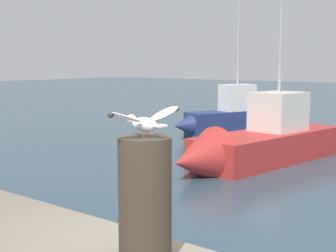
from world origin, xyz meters
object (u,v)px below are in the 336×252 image
mooring_post (145,199)px  seagull (144,120)px  boat_navy (226,118)px  boat_red (254,144)px

mooring_post → seagull: 0.55m
seagull → boat_navy: bearing=120.3°
mooring_post → seagull: bearing=174.8°
boat_red → boat_navy: 5.01m
seagull → boat_red: bearing=114.9°
mooring_post → seagull: size_ratio=1.35×
boat_red → mooring_post: bearing=-65.1°
seagull → boat_navy: 14.52m
boat_red → boat_navy: bearing=130.8°
mooring_post → boat_navy: size_ratio=0.18×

